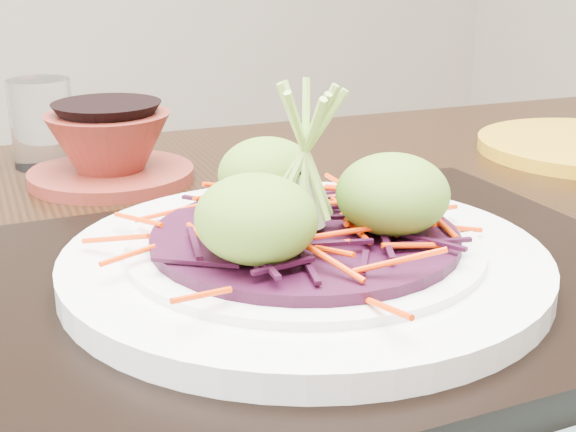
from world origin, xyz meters
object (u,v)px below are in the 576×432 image
water_glass (42,123)px  terracotta_bowl_set (110,151)px  serving_tray (304,290)px  white_plate (305,260)px  dining_table (291,403)px

water_glass → terracotta_bowl_set: (0.04, -0.08, -0.01)m
serving_tray → white_plate: size_ratio=1.54×
white_plate → terracotta_bowl_set: size_ratio=1.65×
serving_tray → water_glass: bearing=103.1°
serving_tray → white_plate: bearing=91.8°
white_plate → water_glass: (-0.06, 0.41, 0.01)m
terracotta_bowl_set → white_plate: bearing=-87.3°
dining_table → terracotta_bowl_set: bearing=106.7°
serving_tray → water_glass: (-0.06, 0.41, 0.03)m
dining_table → serving_tray: 0.14m
white_plate → water_glass: bearing=97.7°
terracotta_bowl_set → serving_tray: bearing=-87.3°
white_plate → dining_table: bearing=67.0°
dining_table → serving_tray: bearing=-105.6°
serving_tray → terracotta_bowl_set: (-0.02, 0.33, 0.01)m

